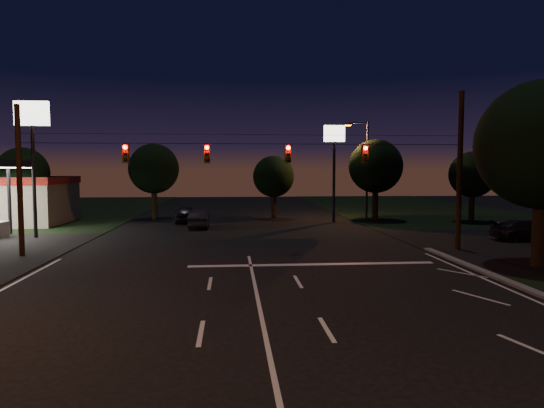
{
  "coord_description": "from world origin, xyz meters",
  "views": [
    {
      "loc": [
        -0.93,
        -11.48,
        4.61
      ],
      "look_at": [
        0.98,
        10.94,
        3.0
      ],
      "focal_mm": 32.0,
      "sensor_mm": 36.0,
      "label": 1
    }
  ],
  "objects": [
    {
      "name": "ground",
      "position": [
        0.0,
        0.0,
        0.0
      ],
      "size": [
        140.0,
        140.0,
        0.0
      ],
      "primitive_type": "plane",
      "color": "black",
      "rests_on": "ground"
    },
    {
      "name": "stop_bar",
      "position": [
        3.0,
        11.5,
        0.01
      ],
      "size": [
        12.0,
        0.5,
        0.01
      ],
      "primitive_type": "cube",
      "color": "silver",
      "rests_on": "ground"
    },
    {
      "name": "utility_pole_right",
      "position": [
        12.0,
        15.0,
        0.0
      ],
      "size": [
        0.3,
        0.3,
        9.0
      ],
      "primitive_type": "cylinder",
      "color": "black",
      "rests_on": "ground"
    },
    {
      "name": "utility_pole_left",
      "position": [
        -12.0,
        15.0,
        0.0
      ],
      "size": [
        0.28,
        0.28,
        8.0
      ],
      "primitive_type": "cylinder",
      "color": "black",
      "rests_on": "ground"
    },
    {
      "name": "signal_span",
      "position": [
        -0.0,
        14.96,
        5.5
      ],
      "size": [
        24.0,
        0.4,
        1.56
      ],
      "color": "black",
      "rests_on": "ground"
    },
    {
      "name": "pole_sign_left_near",
      "position": [
        -14.0,
        22.0,
        6.98
      ],
      "size": [
        2.2,
        0.3,
        9.1
      ],
      "color": "black",
      "rests_on": "ground"
    },
    {
      "name": "pole_sign_right",
      "position": [
        8.0,
        30.0,
        6.24
      ],
      "size": [
        1.8,
        0.3,
        8.4
      ],
      "color": "black",
      "rests_on": "ground"
    },
    {
      "name": "street_light_right_far",
      "position": [
        11.24,
        32.0,
        5.24
      ],
      "size": [
        2.2,
        0.35,
        9.0
      ],
      "color": "black",
      "rests_on": "ground"
    },
    {
      "name": "tree_right_near",
      "position": [
        13.53,
        10.17,
        5.68
      ],
      "size": [
        6.0,
        6.0,
        8.76
      ],
      "color": "black",
      "rests_on": "ground"
    },
    {
      "name": "tree_far_a",
      "position": [
        -17.98,
        30.12,
        4.26
      ],
      "size": [
        4.2,
        4.2,
        6.42
      ],
      "color": "black",
      "rests_on": "ground"
    },
    {
      "name": "tree_far_b",
      "position": [
        -7.98,
        34.13,
        4.61
      ],
      "size": [
        4.6,
        4.6,
        6.98
      ],
      "color": "black",
      "rests_on": "ground"
    },
    {
      "name": "tree_far_c",
      "position": [
        3.02,
        33.1,
        3.9
      ],
      "size": [
        3.8,
        3.8,
        5.86
      ],
      "color": "black",
      "rests_on": "ground"
    },
    {
      "name": "tree_far_d",
      "position": [
        12.02,
        31.13,
        4.83
      ],
      "size": [
        4.8,
        4.8,
        7.3
      ],
      "color": "black",
      "rests_on": "ground"
    },
    {
      "name": "tree_far_e",
      "position": [
        20.02,
        29.11,
        4.11
      ],
      "size": [
        4.0,
        4.0,
        6.18
      ],
      "color": "black",
      "rests_on": "ground"
    },
    {
      "name": "car_oncoming_a",
      "position": [
        -4.89,
        30.79,
        0.74
      ],
      "size": [
        2.1,
        4.45,
        1.47
      ],
      "primitive_type": "imported",
      "rotation": [
        0.0,
        0.0,
        3.23
      ],
      "color": "black",
      "rests_on": "ground"
    },
    {
      "name": "car_oncoming_b",
      "position": [
        -3.45,
        26.85,
        0.69
      ],
      "size": [
        1.48,
        4.21,
        1.38
      ],
      "primitive_type": "imported",
      "rotation": [
        0.0,
        0.0,
        3.14
      ],
      "color": "black",
      "rests_on": "ground"
    },
    {
      "name": "car_cross",
      "position": [
        18.17,
        17.85,
        0.69
      ],
      "size": [
        4.98,
        2.65,
        1.38
      ],
      "primitive_type": "imported",
      "rotation": [
        0.0,
        0.0,
        1.41
      ],
      "color": "black",
      "rests_on": "ground"
    }
  ]
}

